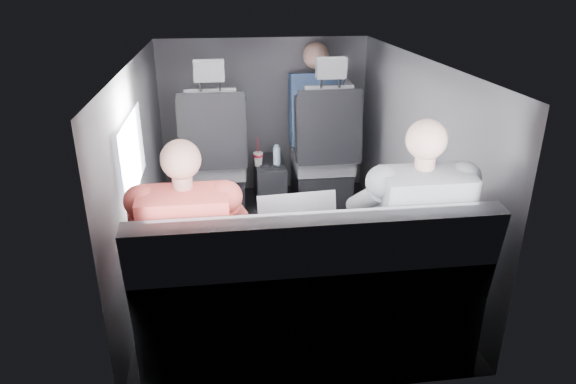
{
  "coord_description": "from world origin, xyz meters",
  "views": [
    {
      "loc": [
        -0.38,
        -3.13,
        1.81
      ],
      "look_at": [
        0.03,
        -0.05,
        0.51
      ],
      "focal_mm": 32.0,
      "sensor_mm": 36.0,
      "label": 1
    }
  ],
  "objects": [
    {
      "name": "panel_left",
      "position": [
        -0.9,
        0.0,
        0.68
      ],
      "size": [
        0.02,
        2.6,
        1.35
      ],
      "primitive_type": "cube",
      "color": "#56565B",
      "rests_on": "floor"
    },
    {
      "name": "panel_back",
      "position": [
        0.0,
        -1.3,
        0.68
      ],
      "size": [
        1.8,
        0.02,
        1.35
      ],
      "primitive_type": "cube",
      "color": "#56565B",
      "rests_on": "floor"
    },
    {
      "name": "passenger_rear_left",
      "position": [
        -0.55,
        -0.97,
        0.62
      ],
      "size": [
        0.48,
        0.61,
        1.2
      ],
      "color": "#35343A",
      "rests_on": "rear_bench"
    },
    {
      "name": "seatbelt",
      "position": [
        0.45,
        0.67,
        0.8
      ],
      "size": [
        0.35,
        0.11,
        0.59
      ],
      "primitive_type": "cube",
      "rotation": [
        -0.14,
        0.49,
        0.0
      ],
      "color": "black",
      "rests_on": "front_seat_right"
    },
    {
      "name": "laptop_black",
      "position": [
        0.5,
        -0.75,
        0.63
      ],
      "size": [
        0.36,
        0.32,
        0.25
      ],
      "color": "black",
      "rests_on": "passenger_rear_right"
    },
    {
      "name": "side_window",
      "position": [
        -0.88,
        -0.3,
        0.9
      ],
      "size": [
        0.02,
        0.75,
        0.42
      ],
      "primitive_type": "cube",
      "color": "white",
      "rests_on": "panel_left"
    },
    {
      "name": "water_bottle",
      "position": [
        0.05,
        0.78,
        0.48
      ],
      "size": [
        0.06,
        0.06,
        0.17
      ],
      "color": "#A1BEDA",
      "rests_on": "center_console"
    },
    {
      "name": "floor",
      "position": [
        0.0,
        0.0,
        0.0
      ],
      "size": [
        2.6,
        2.6,
        0.0
      ],
      "primitive_type": "plane",
      "color": "black",
      "rests_on": "ground"
    },
    {
      "name": "laptop_silver",
      "position": [
        -0.03,
        -0.81,
        0.64
      ],
      "size": [
        0.41,
        0.37,
        0.27
      ],
      "color": "#B0B0B5",
      "rests_on": "rear_bench"
    },
    {
      "name": "center_console",
      "position": [
        0.0,
        0.88,
        0.2
      ],
      "size": [
        0.24,
        0.48,
        0.41
      ],
      "color": "black",
      "rests_on": "floor"
    },
    {
      "name": "laptop_white",
      "position": [
        -0.51,
        -0.82,
        0.63
      ],
      "size": [
        0.36,
        0.37,
        0.23
      ],
      "color": "white",
      "rests_on": "passenger_rear_left"
    },
    {
      "name": "ceiling",
      "position": [
        0.0,
        0.0,
        1.35
      ],
      "size": [
        2.6,
        2.6,
        0.0
      ],
      "primitive_type": "plane",
      "rotation": [
        3.14,
        0.0,
        0.0
      ],
      "color": "#B2B2AD",
      "rests_on": "panel_back"
    },
    {
      "name": "passenger_rear_right",
      "position": [
        0.51,
        -0.97,
        0.64
      ],
      "size": [
        0.52,
        0.63,
        1.25
      ],
      "color": "navy",
      "rests_on": "rear_bench"
    },
    {
      "name": "passenger_front_right",
      "position": [
        0.42,
        1.1,
        0.76
      ],
      "size": [
        0.43,
        0.43,
        0.9
      ],
      "color": "navy",
      "rests_on": "front_seat_right"
    },
    {
      "name": "panel_right",
      "position": [
        0.9,
        0.0,
        0.68
      ],
      "size": [
        0.02,
        2.6,
        1.35
      ],
      "primitive_type": "cube",
      "color": "#56565B",
      "rests_on": "floor"
    },
    {
      "name": "soda_cup",
      "position": [
        -0.1,
        0.79,
        0.46
      ],
      "size": [
        0.08,
        0.08,
        0.24
      ],
      "color": "white",
      "rests_on": "center_console"
    },
    {
      "name": "rear_bench",
      "position": [
        0.0,
        -1.06,
        0.31
      ],
      "size": [
        1.6,
        0.57,
        0.92
      ],
      "color": "#5E5F63",
      "rests_on": "floor"
    },
    {
      "name": "panel_front",
      "position": [
        0.0,
        1.3,
        0.68
      ],
      "size": [
        1.8,
        0.02,
        1.35
      ],
      "primitive_type": "cube",
      "color": "#56565B",
      "rests_on": "floor"
    },
    {
      "name": "front_seat_left",
      "position": [
        -0.45,
        0.84,
        0.4
      ],
      "size": [
        0.52,
        0.58,
        1.26
      ],
      "color": "black",
      "rests_on": "floor"
    },
    {
      "name": "front_seat_right",
      "position": [
        0.45,
        0.84,
        0.4
      ],
      "size": [
        0.52,
        0.58,
        1.26
      ],
      "color": "black",
      "rests_on": "floor"
    }
  ]
}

